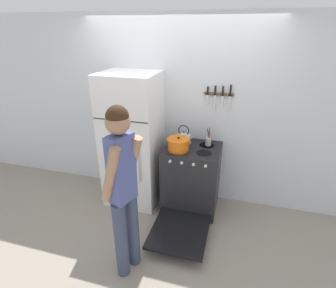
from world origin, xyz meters
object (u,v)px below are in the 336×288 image
(refrigerator, at_px, (132,141))
(person, at_px, (123,186))
(stove_range, at_px, (191,180))
(tea_kettle, at_px, (184,137))
(dutch_oven_pot, at_px, (178,144))
(utensil_jar, at_px, (208,140))

(refrigerator, relative_size, person, 1.03)
(stove_range, bearing_deg, tea_kettle, 132.98)
(stove_range, relative_size, dutch_oven_pot, 4.23)
(refrigerator, height_order, person, refrigerator)
(dutch_oven_pot, relative_size, person, 0.18)
(tea_kettle, height_order, utensil_jar, tea_kettle)
(stove_range, distance_m, tea_kettle, 0.59)
(refrigerator, bearing_deg, stove_range, -1.48)
(dutch_oven_pot, bearing_deg, person, -103.32)
(refrigerator, height_order, stove_range, refrigerator)
(dutch_oven_pot, height_order, person, person)
(tea_kettle, xyz_separation_m, person, (-0.27, -1.34, 0.02))
(tea_kettle, relative_size, utensil_jar, 1.03)
(refrigerator, relative_size, dutch_oven_pot, 5.74)
(dutch_oven_pot, height_order, utensil_jar, utensil_jar)
(stove_range, height_order, dutch_oven_pot, dutch_oven_pot)
(refrigerator, bearing_deg, utensil_jar, 8.19)
(dutch_oven_pot, bearing_deg, utensil_jar, 36.15)
(refrigerator, distance_m, utensil_jar, 1.04)
(refrigerator, distance_m, stove_range, 0.96)
(dutch_oven_pot, relative_size, utensil_jar, 1.32)
(dutch_oven_pot, distance_m, utensil_jar, 0.43)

